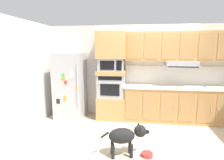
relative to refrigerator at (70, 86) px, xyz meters
name	(u,v)px	position (x,y,z in m)	size (l,w,h in m)	color
ground_plane	(148,131)	(2.08, -0.68, -0.88)	(9.60, 9.60, 0.00)	beige
back_kitchen_wall	(148,71)	(2.08, 0.43, 0.37)	(6.20, 0.12, 2.50)	silver
side_panel_left	(31,75)	(-0.72, -0.68, 0.37)	(0.12, 7.10, 2.50)	silver
refrigerator	(70,86)	(0.00, 0.00, 0.00)	(0.76, 0.73, 1.76)	#ADADB2
oven_base_cabinet	(111,107)	(1.12, 0.07, -0.58)	(0.74, 0.62, 0.60)	tan
built_in_oven	(111,85)	(1.12, 0.07, 0.02)	(0.70, 0.62, 0.60)	#A8AAAF
appliance_mid_shelf	(111,72)	(1.12, 0.07, 0.37)	(0.74, 0.62, 0.10)	tan
microwave	(111,65)	(1.12, 0.07, 0.58)	(0.64, 0.54, 0.32)	#A8AAAF
appliance_upper_cabinet	(111,45)	(1.12, 0.07, 1.08)	(0.74, 0.62, 0.68)	tan
lower_cabinet_run	(183,105)	(3.00, 0.07, -0.44)	(3.02, 0.63, 0.88)	tan
countertop_slab	(185,87)	(3.00, 0.07, 0.02)	(3.06, 0.64, 0.04)	silver
backsplash_panel	(183,75)	(3.00, 0.36, 0.29)	(3.06, 0.02, 0.50)	silver
upper_cabinet_with_hood	(186,47)	(2.99, 0.19, 1.02)	(3.02, 0.48, 0.88)	tan
screwdriver	(205,87)	(3.49, 0.04, 0.05)	(0.16, 0.17, 0.03)	blue
dog	(126,136)	(1.63, -1.72, -0.50)	(0.86, 0.36, 0.58)	black
dog_food_bowl	(147,154)	(2.00, -1.69, -0.85)	(0.20, 0.20, 0.06)	red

